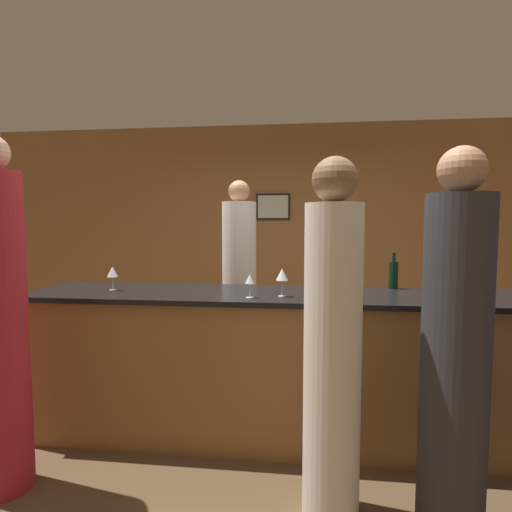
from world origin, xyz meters
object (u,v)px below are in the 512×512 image
object	(u,v)px
guest_0	(455,355)
wine_bottle_0	(393,274)
bartender	(239,292)
wine_bottle_1	(335,280)
guest_3	(332,349)

from	to	relation	value
guest_0	wine_bottle_0	size ratio (longest dim) A/B	6.95
wine_bottle_0	guest_0	bearing A→B (deg)	-87.12
guest_0	bartender	bearing A→B (deg)	129.39
guest_0	wine_bottle_1	world-z (taller)	guest_0
bartender	wine_bottle_0	world-z (taller)	bartender
guest_3	wine_bottle_0	xyz separation A→B (m)	(0.52, 1.05, 0.26)
bartender	guest_0	world-z (taller)	bartender
guest_0	wine_bottle_1	distance (m)	0.90
guest_0	guest_3	distance (m)	0.58
guest_0	guest_3	bearing A→B (deg)	176.41
bartender	guest_0	size ratio (longest dim) A/B	1.02
wine_bottle_1	guest_0	bearing A→B (deg)	-52.89
wine_bottle_0	guest_3	bearing A→B (deg)	-116.44
wine_bottle_1	wine_bottle_0	bearing A→B (deg)	40.89
guest_3	wine_bottle_1	bearing A→B (deg)	84.83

